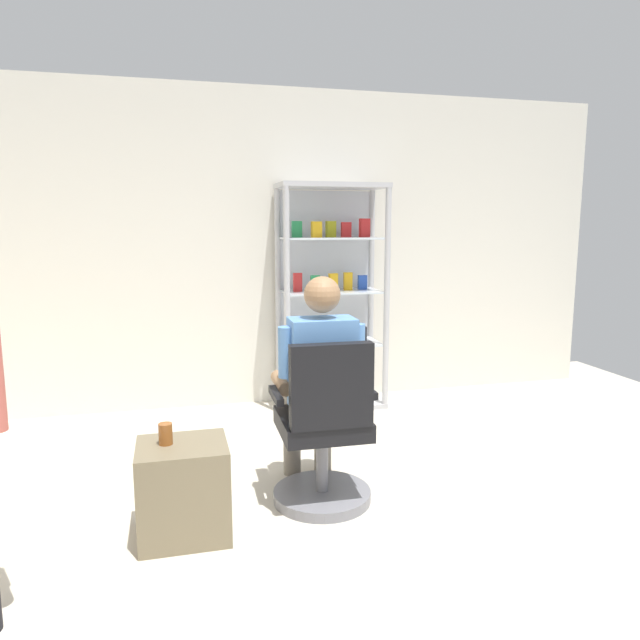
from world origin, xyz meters
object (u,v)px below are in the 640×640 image
(office_chair, at_px, (324,438))
(tea_glass, at_px, (166,434))
(storage_crate, at_px, (183,490))
(seated_shopkeeper, at_px, (318,375))
(display_cabinet_main, at_px, (330,295))

(office_chair, bearing_deg, tea_glass, -171.95)
(storage_crate, height_order, tea_glass, tea_glass)
(storage_crate, bearing_deg, office_chair, 10.42)
(office_chair, distance_m, seated_shopkeeper, 0.36)
(office_chair, bearing_deg, storage_crate, -169.58)
(display_cabinet_main, bearing_deg, office_chair, -106.05)
(display_cabinet_main, distance_m, office_chair, 2.00)
(storage_crate, relative_size, tea_glass, 4.54)
(display_cabinet_main, bearing_deg, storage_crate, -123.28)
(display_cabinet_main, height_order, office_chair, display_cabinet_main)
(seated_shopkeeper, height_order, storage_crate, seated_shopkeeper)
(display_cabinet_main, xyz_separation_m, storage_crate, (-1.30, -1.98, -0.72))
(office_chair, height_order, seated_shopkeeper, seated_shopkeeper)
(display_cabinet_main, relative_size, storage_crate, 3.92)
(seated_shopkeeper, relative_size, storage_crate, 2.66)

